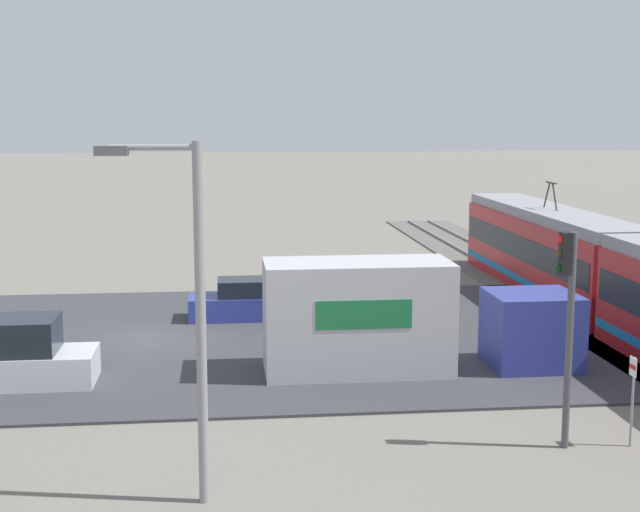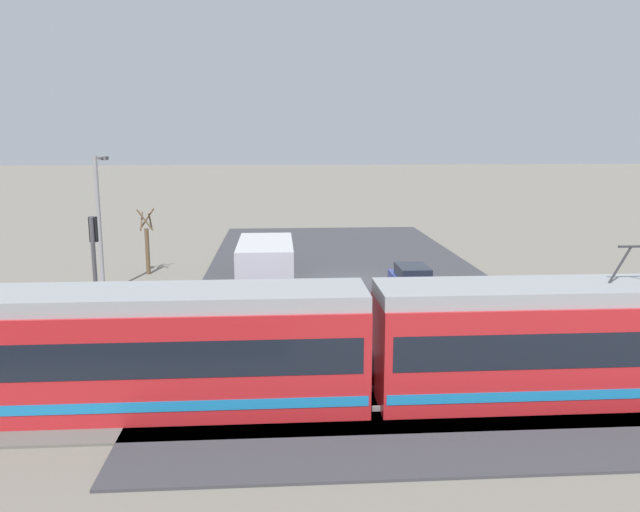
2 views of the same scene
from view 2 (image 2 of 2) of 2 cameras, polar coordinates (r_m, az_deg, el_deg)
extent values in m
plane|color=slate|center=(34.97, 2.62, -2.30)|extent=(320.00, 320.00, 0.00)
cube|color=#38383D|center=(34.96, 2.62, -2.24)|extent=(16.36, 41.56, 0.08)
cube|color=#5B5954|center=(19.54, 8.13, -12.97)|extent=(65.44, 4.40, 0.08)
cube|color=gray|center=(20.15, 7.71, -11.87)|extent=(64.13, 0.10, 0.14)
cube|color=gray|center=(18.86, 8.60, -13.53)|extent=(64.13, 0.10, 0.14)
cube|color=#B21E23|center=(21.36, 26.26, -7.39)|extent=(15.40, 2.68, 3.09)
cube|color=black|center=(21.26, 26.34, -6.44)|extent=(14.94, 2.71, 1.03)
cube|color=#1970AD|center=(21.66, 26.05, -9.80)|extent=(15.25, 2.72, 0.29)
cube|color=gray|center=(20.92, 26.66, -2.78)|extent=(15.40, 2.46, 0.44)
cube|color=#B21E23|center=(19.28, -19.45, -8.78)|extent=(15.40, 2.68, 3.09)
cube|color=black|center=(19.16, -19.52, -7.74)|extent=(14.94, 2.71, 1.03)
cube|color=#1970AD|center=(19.61, -19.28, -11.42)|extent=(15.25, 2.72, 0.29)
cube|color=gray|center=(18.78, -19.78, -3.69)|extent=(15.40, 2.46, 0.44)
cylinder|color=#2D2D33|center=(20.54, 25.75, -0.73)|extent=(0.66, 0.07, 1.15)
cube|color=#2D2D33|center=(20.68, 26.96, 0.78)|extent=(1.10, 0.08, 0.06)
cube|color=navy|center=(23.16, -5.19, -6.07)|extent=(2.40, 2.55, 2.22)
cube|color=#B2B2B7|center=(28.11, -4.98, -1.97)|extent=(2.40, 5.41, 3.26)
cube|color=#196B38|center=(28.09, -7.46, -1.35)|extent=(0.02, 2.71, 0.81)
cube|color=silver|center=(38.30, -5.01, -0.38)|extent=(1.92, 5.36, 0.90)
cube|color=black|center=(37.39, -5.05, 0.81)|extent=(1.77, 1.82, 0.97)
cube|color=silver|center=(39.31, -6.28, 0.94)|extent=(0.12, 2.68, 0.52)
cube|color=silver|center=(39.27, -3.70, 0.97)|extent=(0.12, 2.68, 0.52)
cube|color=silver|center=(40.71, -4.96, 1.30)|extent=(1.77, 0.21, 0.52)
cube|color=red|center=(40.88, -5.99, 0.69)|extent=(0.14, 0.04, 0.18)
cube|color=navy|center=(31.96, 8.43, -2.73)|extent=(1.75, 4.42, 0.84)
cube|color=black|center=(31.80, 8.47, -1.44)|extent=(1.50, 2.30, 0.62)
cylinder|color=#47474C|center=(25.19, -19.84, -2.27)|extent=(0.16, 0.16, 4.96)
cube|color=black|center=(25.01, -20.02, 2.31)|extent=(0.28, 0.22, 0.95)
sphere|color=red|center=(25.08, -19.99, 3.07)|extent=(0.18, 0.18, 0.18)
sphere|color=#3C2C06|center=(25.13, -19.94, 2.35)|extent=(0.18, 0.18, 0.18)
sphere|color=black|center=(25.17, -19.90, 1.63)|extent=(0.18, 0.18, 0.18)
cylinder|color=brown|center=(37.87, -15.49, 0.41)|extent=(0.24, 0.24, 2.71)
cylinder|color=brown|center=(37.65, -16.00, 3.08)|extent=(0.09, 0.77, 1.05)
cylinder|color=brown|center=(37.35, -15.71, 3.18)|extent=(0.93, 0.09, 1.27)
cylinder|color=brown|center=(37.55, -15.25, 3.09)|extent=(0.09, 0.77, 1.05)
cylinder|color=brown|center=(37.83, -15.56, 3.28)|extent=(0.93, 0.09, 1.27)
cylinder|color=gray|center=(33.26, -19.52, 2.58)|extent=(0.20, 0.20, 7.03)
cylinder|color=gray|center=(33.76, -19.52, 8.49)|extent=(0.12, 1.60, 0.12)
cube|color=#515156|center=(34.48, -19.18, 8.44)|extent=(0.36, 0.60, 0.18)
cylinder|color=gray|center=(24.16, -20.82, -6.37)|extent=(0.06, 0.06, 2.10)
cube|color=white|center=(23.97, -20.93, -4.46)|extent=(0.32, 0.02, 0.44)
cube|color=red|center=(23.98, -20.92, -4.45)|extent=(0.31, 0.01, 0.10)
camera|label=1|loc=(40.44, -43.63, 7.24)|focal=50.00mm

